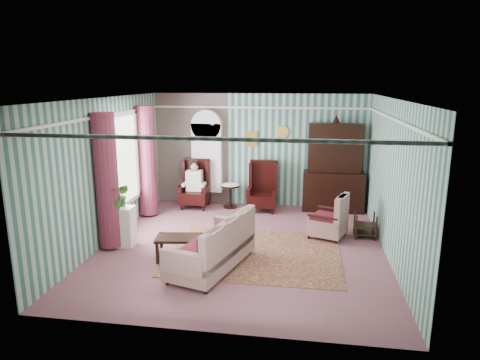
# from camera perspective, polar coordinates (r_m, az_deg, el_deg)

# --- Properties ---
(floor) EXTENTS (6.00, 6.00, 0.00)m
(floor) POSITION_cam_1_polar(r_m,az_deg,el_deg) (8.61, 0.30, -8.84)
(floor) COLOR #874E55
(floor) RESTS_ON ground
(room_shell) EXTENTS (5.53, 6.02, 2.91)m
(room_shell) POSITION_cam_1_polar(r_m,az_deg,el_deg) (8.35, -3.72, 4.75)
(room_shell) COLOR #3A6A5F
(room_shell) RESTS_ON ground
(bookcase) EXTENTS (0.80, 0.28, 2.24)m
(bookcase) POSITION_cam_1_polar(r_m,az_deg,el_deg) (11.22, -4.40, 2.33)
(bookcase) COLOR silver
(bookcase) RESTS_ON floor
(dresser_hutch) EXTENTS (1.50, 0.56, 2.36)m
(dresser_hutch) POSITION_cam_1_polar(r_m,az_deg,el_deg) (10.83, 12.45, 1.98)
(dresser_hutch) COLOR black
(dresser_hutch) RESTS_ON floor
(wingback_left) EXTENTS (0.76, 0.80, 1.25)m
(wingback_left) POSITION_cam_1_polar(r_m,az_deg,el_deg) (11.02, -6.07, -0.55)
(wingback_left) COLOR black
(wingback_left) RESTS_ON floor
(wingback_right) EXTENTS (0.76, 0.80, 1.25)m
(wingback_right) POSITION_cam_1_polar(r_m,az_deg,el_deg) (10.71, 3.02, -0.89)
(wingback_right) COLOR black
(wingback_right) RESTS_ON floor
(seated_woman) EXTENTS (0.44, 0.40, 1.18)m
(seated_woman) POSITION_cam_1_polar(r_m,az_deg,el_deg) (11.03, -6.07, -0.73)
(seated_woman) COLOR silver
(seated_woman) RESTS_ON floor
(round_side_table) EXTENTS (0.50, 0.50, 0.60)m
(round_side_table) POSITION_cam_1_polar(r_m,az_deg,el_deg) (11.05, -1.32, -2.17)
(round_side_table) COLOR black
(round_side_table) RESTS_ON floor
(nest_table) EXTENTS (0.45, 0.38, 0.54)m
(nest_table) POSITION_cam_1_polar(r_m,az_deg,el_deg) (9.37, 16.34, -5.77)
(nest_table) COLOR black
(nest_table) RESTS_ON floor
(plant_stand) EXTENTS (0.55, 0.35, 0.80)m
(plant_stand) POSITION_cam_1_polar(r_m,az_deg,el_deg) (8.85, -15.64, -5.95)
(plant_stand) COLOR silver
(plant_stand) RESTS_ON floor
(rug) EXTENTS (3.20, 2.60, 0.01)m
(rug) POSITION_cam_1_polar(r_m,az_deg,el_deg) (8.29, 2.07, -9.69)
(rug) COLOR #4A1821
(rug) RESTS_ON floor
(sofa) EXTENTS (1.57, 2.15, 0.98)m
(sofa) POSITION_cam_1_polar(r_m,az_deg,el_deg) (7.51, -3.86, -8.22)
(sofa) COLOR #B8AD8F
(sofa) RESTS_ON floor
(floral_armchair) EXTENTS (0.97, 0.99, 0.94)m
(floral_armchair) POSITION_cam_1_polar(r_m,az_deg,el_deg) (9.13, 11.60, -4.70)
(floral_armchair) COLOR #C2B796
(floral_armchair) RESTS_ON floor
(coffee_table) EXTENTS (0.91, 0.59, 0.44)m
(coffee_table) POSITION_cam_1_polar(r_m,az_deg,el_deg) (8.02, -8.02, -8.98)
(coffee_table) COLOR black
(coffee_table) RESTS_ON floor
(potted_plant_a) EXTENTS (0.52, 0.49, 0.46)m
(potted_plant_a) POSITION_cam_1_polar(r_m,az_deg,el_deg) (8.55, -16.31, -2.27)
(potted_plant_a) COLOR #1E4B17
(potted_plant_a) RESTS_ON plant_stand
(potted_plant_b) EXTENTS (0.28, 0.24, 0.43)m
(potted_plant_b) POSITION_cam_1_polar(r_m,az_deg,el_deg) (8.73, -15.39, -1.97)
(potted_plant_b) COLOR #1B4916
(potted_plant_b) RESTS_ON plant_stand
(potted_plant_c) EXTENTS (0.29, 0.29, 0.39)m
(potted_plant_c) POSITION_cam_1_polar(r_m,az_deg,el_deg) (8.77, -15.89, -2.07)
(potted_plant_c) COLOR #264F18
(potted_plant_c) RESTS_ON plant_stand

